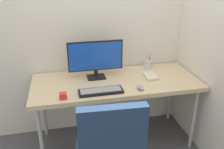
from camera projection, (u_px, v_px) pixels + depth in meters
The scene contains 10 objects.
ground_plane at pixel (115, 140), 2.78m from camera, with size 8.00×8.00×0.00m, color #4C4C51.
wall_back at pixel (108, 10), 2.56m from camera, with size 2.96×0.04×2.80m, color silver.
wall_side_right at pixel (213, 16), 2.23m from camera, with size 0.04×1.98×2.80m, color silver.
desk at pixel (116, 85), 2.50m from camera, with size 1.68×0.71×0.75m.
monitor at pixel (96, 58), 2.46m from camera, with size 0.56×0.15×0.39m.
keyboard at pixel (101, 91), 2.23m from camera, with size 0.41×0.14×0.03m.
mouse at pixel (140, 88), 2.29m from camera, with size 0.05×0.09×0.03m, color gray.
pen_holder at pixel (148, 64), 2.76m from camera, with size 0.09×0.09×0.18m.
notebook at pixel (151, 76), 2.54m from camera, with size 0.12×0.18×0.03m, color beige.
desk_clamp_accessory at pixel (63, 96), 2.12m from camera, with size 0.06×0.06×0.05m, color red.
Camera 1 is at (-0.52, -2.19, 1.80)m, focal length 38.98 mm.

